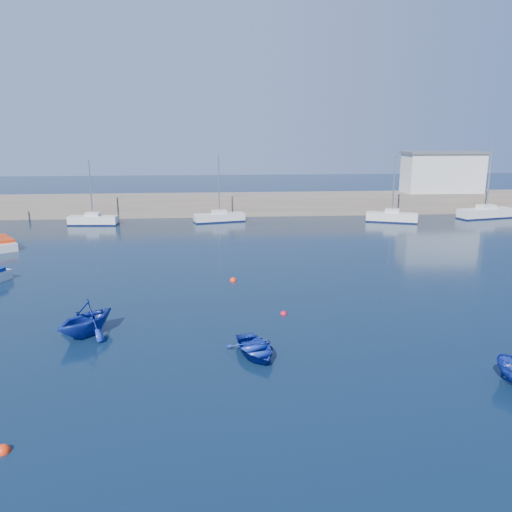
{
  "coord_description": "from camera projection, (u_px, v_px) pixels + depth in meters",
  "views": [
    {
      "loc": [
        -0.11,
        -17.95,
        10.12
      ],
      "look_at": [
        2.84,
        16.67,
        1.6
      ],
      "focal_mm": 35.0,
      "sensor_mm": 36.0,
      "label": 1
    }
  ],
  "objects": [
    {
      "name": "ground",
      "position": [
        220.0,
        396.0,
        19.79
      ],
      "size": [
        220.0,
        220.0,
        0.0
      ],
      "primitive_type": "plane",
      "color": "#0B1D33",
      "rests_on": "ground"
    },
    {
      "name": "back_wall",
      "position": [
        215.0,
        205.0,
        64.0
      ],
      "size": [
        96.0,
        4.5,
        2.6
      ],
      "primitive_type": "cube",
      "color": "#77695B",
      "rests_on": "ground"
    },
    {
      "name": "harbor_office",
      "position": [
        442.0,
        173.0,
        65.57
      ],
      "size": [
        10.0,
        4.0,
        5.0
      ],
      "primitive_type": "cube",
      "color": "silver",
      "rests_on": "back_wall"
    },
    {
      "name": "sailboat_5",
      "position": [
        93.0,
        220.0,
        56.94
      ],
      "size": [
        5.57,
        1.98,
        7.3
      ],
      "rotation": [
        0.0,
        0.0,
        1.49
      ],
      "color": "silver",
      "rests_on": "ground"
    },
    {
      "name": "sailboat_6",
      "position": [
        219.0,
        217.0,
        58.96
      ],
      "size": [
        6.13,
        3.01,
        7.77
      ],
      "rotation": [
        0.0,
        0.0,
        1.81
      ],
      "color": "silver",
      "rests_on": "ground"
    },
    {
      "name": "sailboat_7",
      "position": [
        392.0,
        217.0,
        58.83
      ],
      "size": [
        6.03,
        3.62,
        7.81
      ],
      "rotation": [
        0.0,
        0.0,
        1.2
      ],
      "color": "silver",
      "rests_on": "ground"
    },
    {
      "name": "sailboat_8",
      "position": [
        486.0,
        213.0,
        61.6
      ],
      "size": [
        7.44,
        3.58,
        9.42
      ],
      "rotation": [
        0.0,
        0.0,
        1.8
      ],
      "color": "silver",
      "rests_on": "ground"
    },
    {
      "name": "motorboat_2",
      "position": [
        1.0,
        243.0,
        45.37
      ],
      "size": [
        4.1,
        4.88,
        0.98
      ],
      "rotation": [
        0.0,
        0.0,
        0.61
      ],
      "color": "silver",
      "rests_on": "ground"
    },
    {
      "name": "dinghy_center",
      "position": [
        255.0,
        349.0,
        23.37
      ],
      "size": [
        3.08,
        3.72,
        0.67
      ],
      "primitive_type": "imported",
      "rotation": [
        0.0,
        0.0,
        0.27
      ],
      "color": "#162D9C",
      "rests_on": "ground"
    },
    {
      "name": "dinghy_left",
      "position": [
        85.0,
        318.0,
        25.56
      ],
      "size": [
        4.49,
        4.61,
        1.85
      ],
      "primitive_type": "imported",
      "rotation": [
        0.0,
        0.0,
        -0.61
      ],
      "color": "#162D9C",
      "rests_on": "ground"
    },
    {
      "name": "buoy_0",
      "position": [
        3.0,
        452.0,
        16.33
      ],
      "size": [
        0.5,
        0.5,
        0.5
      ],
      "primitive_type": "sphere",
      "color": "#FC320D",
      "rests_on": "ground"
    },
    {
      "name": "buoy_1",
      "position": [
        284.0,
        314.0,
        28.78
      ],
      "size": [
        0.41,
        0.41,
        0.41
      ],
      "primitive_type": "sphere",
      "color": "red",
      "rests_on": "ground"
    },
    {
      "name": "buoy_3",
      "position": [
        233.0,
        281.0,
        35.33
      ],
      "size": [
        0.5,
        0.5,
        0.5
      ],
      "primitive_type": "sphere",
      "color": "#FC320D",
      "rests_on": "ground"
    }
  ]
}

